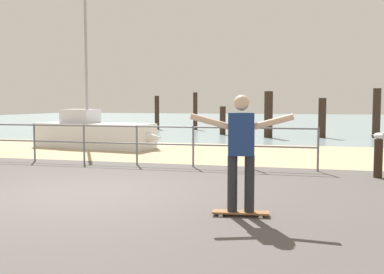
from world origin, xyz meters
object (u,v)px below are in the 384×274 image
at_px(sailboat, 98,134).
at_px(skateboarder, 241,146).
at_px(seagull, 379,136).
at_px(skateboard, 241,213).
at_px(bollard_short, 378,159).

bearing_deg(sailboat, skateboarder, -52.83).
xyz_separation_m(sailboat, seagull, (8.76, -4.42, 0.40)).
bearing_deg(skateboard, sailboat, 127.17).
xyz_separation_m(sailboat, skateboarder, (6.35, -8.37, 0.49)).
bearing_deg(bollard_short, skateboard, -121.22).
bearing_deg(bollard_short, skateboarder, -121.22).
bearing_deg(seagull, skateboard, -121.39).
distance_m(skateboarder, bollard_short, 4.68).
height_order(skateboarder, seagull, skateboarder).
height_order(bollard_short, seagull, seagull).
bearing_deg(skateboard, bollard_short, 58.78).
bearing_deg(bollard_short, seagull, -63.34).
bearing_deg(sailboat, seagull, -26.76).
height_order(skateboard, bollard_short, bollard_short).
relative_size(sailboat, bollard_short, 6.64).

